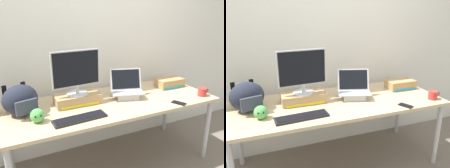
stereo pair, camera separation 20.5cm
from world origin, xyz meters
The scene contains 12 objects.
ground_plane centered at (0.00, 0.00, 0.00)m, with size 20.00×20.00×0.00m, color #70665B.
back_wall centered at (0.00, 0.51, 1.30)m, with size 7.00×0.10×2.60m, color silver.
desk centered at (0.00, 0.00, 0.67)m, with size 2.09×0.83×0.73m.
toner_box_yellow centered at (-0.33, 0.09, 0.78)m, with size 0.43×0.21×0.10m.
desktop_monitor centered at (-0.32, 0.09, 1.04)m, with size 0.47×0.21×0.42m.
open_laptop centered at (0.18, 0.03, 0.79)m, with size 0.38×0.31×0.29m.
external_keyboard centered at (-0.41, -0.25, 0.74)m, with size 0.46×0.16×0.02m.
messenger_backpack centered at (-0.83, 0.09, 0.86)m, with size 0.35×0.33×0.26m.
coffee_mug centered at (0.93, -0.28, 0.77)m, with size 0.13×0.09×0.09m.
cell_phone centered at (0.56, -0.34, 0.74)m, with size 0.12×0.15×0.01m.
plush_toy centered at (-0.73, -0.14, 0.79)m, with size 0.11×0.11×0.11m.
toner_box_cyan centered at (0.81, 0.11, 0.78)m, with size 0.32×0.18×0.10m.
Camera 2 is at (-0.72, -1.96, 1.59)m, focal length 36.07 mm.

